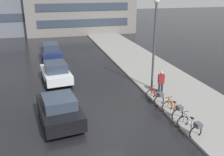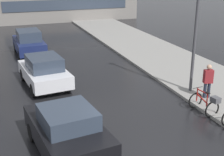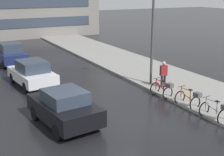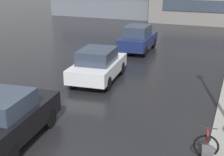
% 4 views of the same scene
% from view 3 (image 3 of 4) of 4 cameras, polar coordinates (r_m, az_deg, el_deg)
% --- Properties ---
extents(ground_plane, '(140.00, 140.00, 0.00)m').
position_cam_3_polar(ground_plane, '(13.75, 2.31, -8.56)').
color(ground_plane, black).
extents(sidewalk_kerb, '(4.80, 60.00, 0.14)m').
position_cam_3_polar(sidewalk_kerb, '(24.82, 2.68, 2.81)').
color(sidewalk_kerb, gray).
rests_on(sidewalk_kerb, ground).
extents(bicycle_nearest, '(0.77, 1.40, 0.99)m').
position_cam_3_polar(bicycle_nearest, '(14.68, 18.51, -5.69)').
color(bicycle_nearest, black).
rests_on(bicycle_nearest, ground).
extents(bicycle_second, '(0.80, 1.39, 1.00)m').
position_cam_3_polar(bicycle_second, '(15.89, 14.00, -3.64)').
color(bicycle_second, black).
rests_on(bicycle_second, ground).
extents(bicycle_third, '(0.82, 1.37, 0.99)m').
position_cam_3_polar(bicycle_third, '(17.10, 9.34, -1.98)').
color(bicycle_third, black).
rests_on(bicycle_third, ground).
extents(car_black, '(2.37, 4.03, 1.59)m').
position_cam_3_polar(car_black, '(13.66, -8.73, -5.28)').
color(car_black, black).
rests_on(car_black, ground).
extents(car_white, '(2.27, 4.08, 1.58)m').
position_cam_3_polar(car_white, '(19.52, -14.39, 0.86)').
color(car_white, silver).
rests_on(car_white, ground).
extents(car_navy, '(1.94, 4.03, 1.72)m').
position_cam_3_polar(car_navy, '(25.62, -18.08, 4.24)').
color(car_navy, navy).
rests_on(car_navy, ground).
extents(pedestrian, '(0.44, 0.32, 1.70)m').
position_cam_3_polar(pedestrian, '(18.39, 9.40, 0.78)').
color(pedestrian, '#1E2333').
rests_on(pedestrian, ground).
extents(streetlamp, '(0.37, 0.37, 6.25)m').
position_cam_3_polar(streetlamp, '(18.52, 7.48, 10.30)').
color(streetlamp, '#424247').
rests_on(streetlamp, ground).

